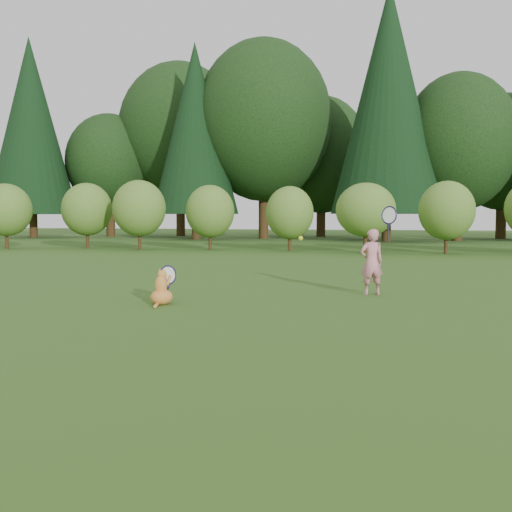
% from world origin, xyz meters
% --- Properties ---
extents(ground, '(100.00, 100.00, 0.00)m').
position_xyz_m(ground, '(0.00, 0.00, 0.00)').
color(ground, '#2E4F16').
rests_on(ground, ground).
extents(shrub_row, '(28.00, 3.00, 2.80)m').
position_xyz_m(shrub_row, '(0.00, 13.00, 1.40)').
color(shrub_row, '#506D22').
rests_on(shrub_row, ground).
extents(woodland_backdrop, '(48.00, 10.00, 15.00)m').
position_xyz_m(woodland_backdrop, '(0.00, 23.00, 7.50)').
color(woodland_backdrop, black).
rests_on(woodland_backdrop, ground).
extents(child, '(0.68, 0.45, 1.72)m').
position_xyz_m(child, '(2.08, 1.60, 0.60)').
color(child, '#D27D8A').
rests_on(child, ground).
extents(cat, '(0.43, 0.76, 0.75)m').
position_xyz_m(cat, '(-1.05, -0.25, 0.28)').
color(cat, '#C15E25').
rests_on(cat, ground).
extents(tennis_ball, '(0.07, 0.07, 0.07)m').
position_xyz_m(tennis_ball, '(1.06, 0.16, 1.03)').
color(tennis_ball, '#CAE41A').
rests_on(tennis_ball, ground).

